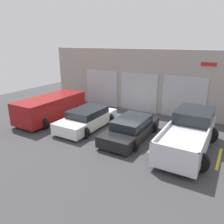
% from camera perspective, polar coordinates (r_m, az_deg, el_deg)
% --- Properties ---
extents(ground_plane, '(28.00, 28.00, 0.00)m').
position_cam_1_polar(ground_plane, '(14.16, 2.65, -2.85)').
color(ground_plane, '#3D3D3F').
extents(shophouse_building, '(15.88, 0.68, 4.53)m').
position_cam_1_polar(shophouse_building, '(16.47, 8.14, 8.00)').
color(shophouse_building, '#9E9389').
rests_on(shophouse_building, ground).
extents(pickup_truck, '(2.48, 5.08, 1.71)m').
position_cam_1_polar(pickup_truck, '(11.18, 19.39, -5.21)').
color(pickup_truck, silver).
rests_on(pickup_truck, ground).
extents(sedan_white, '(2.21, 4.22, 1.18)m').
position_cam_1_polar(sedan_white, '(13.30, -6.52, -1.75)').
color(sedan_white, white).
rests_on(sedan_white, ground).
extents(sedan_side, '(2.11, 4.29, 1.11)m').
position_cam_1_polar(sedan_side, '(11.88, 4.99, -4.32)').
color(sedan_side, black).
rests_on(sedan_side, ground).
extents(van_right, '(2.42, 4.89, 1.56)m').
position_cam_1_polar(van_right, '(15.09, -15.62, 1.21)').
color(van_right, maroon).
rests_on(van_right, ground).
extents(parking_stripe_far_left, '(0.12, 2.20, 0.01)m').
position_cam_1_polar(parking_stripe_far_left, '(16.38, -19.00, -0.91)').
color(parking_stripe_far_left, gold).
rests_on(parking_stripe_far_left, ground).
extents(parking_stripe_left, '(0.12, 2.20, 0.01)m').
position_cam_1_polar(parking_stripe_left, '(14.36, -11.23, -2.86)').
color(parking_stripe_left, gold).
rests_on(parking_stripe_left, ground).
extents(parking_stripe_centre, '(0.12, 2.20, 0.01)m').
position_cam_1_polar(parking_stripe_centre, '(12.71, -1.15, -5.31)').
color(parking_stripe_centre, gold).
rests_on(parking_stripe_centre, ground).
extents(parking_stripe_right, '(0.12, 2.20, 0.01)m').
position_cam_1_polar(parking_stripe_right, '(11.58, 11.51, -8.11)').
color(parking_stripe_right, gold).
rests_on(parking_stripe_right, ground).
extents(parking_stripe_far_right, '(0.12, 2.20, 0.01)m').
position_cam_1_polar(parking_stripe_far_right, '(11.14, 26.18, -10.83)').
color(parking_stripe_far_right, gold).
rests_on(parking_stripe_far_right, ground).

